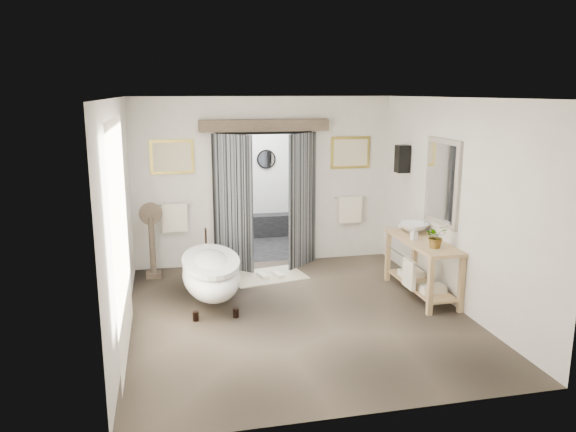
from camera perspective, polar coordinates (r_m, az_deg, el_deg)
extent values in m
plane|color=brown|center=(7.78, 0.98, -9.98)|extent=(5.00, 5.00, 0.00)
cube|color=silver|center=(5.03, 7.73, -5.28)|extent=(4.50, 0.02, 2.90)
cube|color=silver|center=(7.17, -16.75, -0.31)|extent=(0.02, 5.00, 2.90)
cube|color=silver|center=(8.16, 16.57, 1.22)|extent=(0.02, 5.00, 2.90)
cube|color=silver|center=(9.61, -11.43, 3.14)|extent=(1.45, 0.02, 2.90)
cube|color=silver|center=(10.13, 6.11, 3.79)|extent=(1.45, 0.02, 2.90)
cube|color=silver|center=(9.64, -2.49, 10.28)|extent=(1.60, 0.02, 0.60)
cube|color=white|center=(7.18, 1.06, 11.92)|extent=(4.50, 5.00, 0.02)
cube|color=white|center=(6.61, -16.61, -2.26)|extent=(0.02, 2.20, 2.70)
cube|color=gray|center=(8.40, 15.42, 3.34)|extent=(0.05, 0.95, 1.25)
cube|color=silver|center=(8.38, 15.24, 3.33)|extent=(0.01, 0.80, 1.10)
cube|color=black|center=(9.41, 11.54, 5.71)|extent=(0.20, 0.20, 0.45)
sphere|color=#FFCC8C|center=(9.41, 11.54, 5.71)|extent=(0.10, 0.10, 0.10)
cube|color=black|center=(11.03, -3.28, -3.12)|extent=(2.20, 2.00, 0.01)
cube|color=white|center=(10.63, -3.45, 9.94)|extent=(2.20, 2.00, 0.02)
cube|color=white|center=(11.73, -4.15, 4.04)|extent=(2.20, 0.02, 2.50)
cube|color=white|center=(10.64, -9.23, 3.03)|extent=(0.02, 2.00, 2.50)
cube|color=white|center=(10.98, 2.32, 3.48)|extent=(0.02, 2.00, 2.50)
cube|color=black|center=(11.75, -3.94, -1.03)|extent=(2.00, 0.35, 0.45)
cylinder|color=silver|center=(11.61, -6.12, 5.66)|extent=(0.40, 0.03, 0.40)
cylinder|color=silver|center=(11.72, -2.21, 5.78)|extent=(0.40, 0.03, 0.40)
cube|color=black|center=(9.70, -7.07, 1.58)|extent=(0.07, 0.10, 2.30)
cube|color=black|center=(9.97, 2.12, 1.97)|extent=(0.07, 0.10, 2.30)
cube|color=black|center=(9.65, -2.48, 8.51)|extent=(1.67, 0.10, 0.07)
cube|color=black|center=(9.38, -5.65, 1.24)|extent=(0.61, 0.58, 2.30)
cube|color=black|center=(9.59, 1.49, 1.55)|extent=(0.61, 0.58, 2.30)
cube|color=brown|center=(9.55, -2.38, 9.18)|extent=(2.20, 0.20, 0.20)
cube|color=#AF9738|center=(9.52, -11.70, 5.90)|extent=(0.72, 0.03, 0.57)
cube|color=beige|center=(9.51, -11.70, 5.89)|extent=(0.62, 0.01, 0.47)
cube|color=#AF9738|center=(10.06, 6.35, 6.43)|extent=(0.72, 0.03, 0.57)
cube|color=beige|center=(10.04, 6.37, 6.42)|extent=(0.62, 0.01, 0.47)
cylinder|color=silver|center=(9.60, -11.49, 1.13)|extent=(0.60, 0.02, 0.02)
cube|color=beige|center=(9.63, -11.43, -0.17)|extent=(0.42, 0.08, 0.48)
cylinder|color=silver|center=(10.13, 6.31, 1.90)|extent=(0.60, 0.02, 0.02)
cube|color=beige|center=(10.16, 6.32, 0.66)|extent=(0.42, 0.08, 0.48)
cylinder|color=black|center=(7.66, -9.35, -10.01)|extent=(0.09, 0.09, 0.13)
cylinder|color=black|center=(7.70, -5.32, -9.76)|extent=(0.09, 0.09, 0.13)
cylinder|color=black|center=(8.86, -9.85, -6.86)|extent=(0.09, 0.09, 0.13)
cylinder|color=black|center=(8.89, -6.38, -6.67)|extent=(0.09, 0.09, 0.13)
ellipsoid|color=white|center=(8.15, -7.82, -5.89)|extent=(0.81, 1.82, 0.58)
cylinder|color=black|center=(8.85, -8.35, -2.04)|extent=(0.03, 0.03, 0.24)
cube|color=tan|center=(7.85, 14.27, -6.85)|extent=(0.07, 0.07, 0.85)
cube|color=tan|center=(8.06, 17.22, -6.51)|extent=(0.07, 0.07, 0.85)
cube|color=tan|center=(9.12, 10.12, -3.91)|extent=(0.07, 0.07, 0.85)
cube|color=tan|center=(9.31, 12.74, -3.70)|extent=(0.07, 0.07, 0.85)
cube|color=tan|center=(8.46, 13.58, -2.55)|extent=(0.55, 1.60, 0.05)
cube|color=tan|center=(8.66, 13.35, -6.81)|extent=(0.45, 1.50, 0.03)
cylinder|color=silver|center=(8.41, 11.84, -4.16)|extent=(0.02, 1.40, 0.02)
cube|color=beige|center=(8.34, 12.20, -5.76)|extent=(0.06, 0.34, 0.42)
cube|color=beige|center=(8.34, 14.42, -7.14)|extent=(0.35, 0.25, 0.10)
cube|color=beige|center=(8.93, 12.40, -5.71)|extent=(0.35, 0.25, 0.10)
cube|color=brown|center=(9.51, -13.47, -5.79)|extent=(0.24, 0.24, 0.09)
cylinder|color=brown|center=(9.37, -13.63, -2.90)|extent=(0.10, 0.10, 0.92)
cylinder|color=silver|center=(9.26, -13.79, 0.23)|extent=(0.32, 0.02, 0.32)
cylinder|color=brown|center=(9.25, -13.79, 0.21)|extent=(0.37, 0.02, 0.37)
cube|color=beige|center=(9.30, -2.10, -6.09)|extent=(1.33, 1.01, 0.01)
cube|color=white|center=(9.21, -2.59, -6.06)|extent=(0.18, 0.30, 0.05)
cube|color=white|center=(9.25, -1.02, -5.96)|extent=(0.18, 0.30, 0.05)
imported|color=white|center=(8.81, 12.65, -1.21)|extent=(0.55, 0.55, 0.16)
imported|color=gray|center=(8.04, 14.80, -2.01)|extent=(0.33, 0.29, 0.33)
imported|color=gray|center=(8.43, 12.68, -1.76)|extent=(0.10, 0.10, 0.18)
imported|color=gray|center=(9.06, 11.51, -0.76)|extent=(0.16, 0.16, 0.16)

